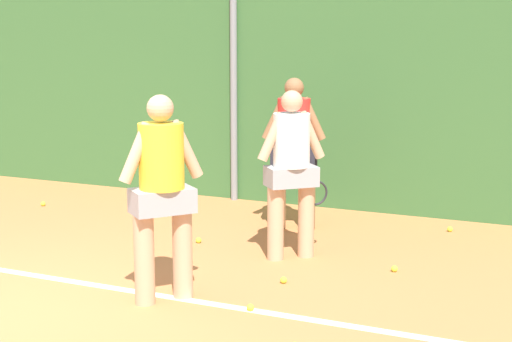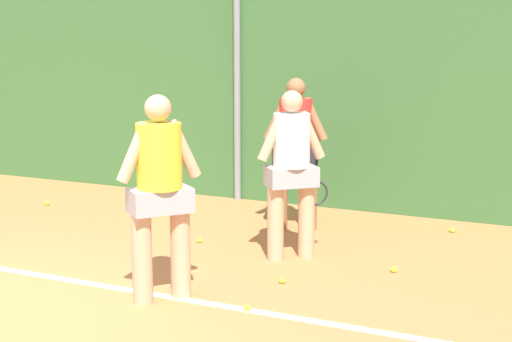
% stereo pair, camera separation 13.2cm
% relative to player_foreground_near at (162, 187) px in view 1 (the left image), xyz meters
% --- Properties ---
extents(ground_plane, '(26.53, 26.53, 0.00)m').
position_rel_player_foreground_near_xyz_m(ground_plane, '(-1.25, 0.54, -1.07)').
color(ground_plane, '#C67542').
extents(hedge_fence_backdrop, '(17.24, 0.25, 3.01)m').
position_rel_player_foreground_near_xyz_m(hedge_fence_backdrop, '(-1.25, 4.28, 0.44)').
color(hedge_fence_backdrop, '#386633').
rests_on(hedge_fence_backdrop, ground_plane).
extents(fence_post_center, '(0.10, 0.10, 3.21)m').
position_rel_player_foreground_near_xyz_m(fence_post_center, '(-1.25, 4.11, 0.54)').
color(fence_post_center, gray).
rests_on(fence_post_center, ground_plane).
extents(court_baseline_paint, '(12.60, 0.10, 0.01)m').
position_rel_player_foreground_near_xyz_m(court_baseline_paint, '(-1.25, 0.08, -1.06)').
color(court_baseline_paint, white).
rests_on(court_baseline_paint, ground_plane).
extents(player_foreground_near, '(0.60, 0.65, 1.90)m').
position_rel_player_foreground_near_xyz_m(player_foreground_near, '(0.00, 0.00, 0.00)').
color(player_foreground_near, tan).
rests_on(player_foreground_near, ground_plane).
extents(player_midcourt, '(0.61, 0.65, 1.83)m').
position_rel_player_foreground_near_xyz_m(player_midcourt, '(0.58, 1.73, -0.04)').
color(player_midcourt, tan).
rests_on(player_midcourt, ground_plane).
extents(player_backcourt_far, '(0.77, 0.47, 1.89)m').
position_rel_player_foreground_near_xyz_m(player_backcourt_far, '(0.14, 2.90, -0.01)').
color(player_backcourt_far, '#8C603D').
rests_on(player_backcourt_far, ground_plane).
extents(tennis_ball_1, '(0.07, 0.07, 0.07)m').
position_rel_player_foreground_near_xyz_m(tennis_ball_1, '(1.74, 1.69, -1.03)').
color(tennis_ball_1, '#CCDB33').
rests_on(tennis_ball_1, ground_plane).
extents(tennis_ball_3, '(0.07, 0.07, 0.07)m').
position_rel_player_foreground_near_xyz_m(tennis_ball_3, '(-3.54, 2.62, -1.03)').
color(tennis_ball_3, '#CCDB33').
rests_on(tennis_ball_3, ground_plane).
extents(tennis_ball_6, '(0.07, 0.07, 0.07)m').
position_rel_player_foreground_near_xyz_m(tennis_ball_6, '(1.98, 3.54, -1.03)').
color(tennis_ball_6, '#CCDB33').
rests_on(tennis_ball_6, ground_plane).
extents(tennis_ball_8, '(0.07, 0.07, 0.07)m').
position_rel_player_foreground_near_xyz_m(tennis_ball_8, '(0.84, 0.07, -1.03)').
color(tennis_ball_8, '#CCDB33').
rests_on(tennis_ball_8, ground_plane).
extents(tennis_ball_9, '(0.07, 0.07, 0.07)m').
position_rel_player_foreground_near_xyz_m(tennis_ball_9, '(-0.62, 1.83, -1.03)').
color(tennis_ball_9, '#CCDB33').
rests_on(tennis_ball_9, ground_plane).
extents(tennis_ball_10, '(0.07, 0.07, 0.07)m').
position_rel_player_foreground_near_xyz_m(tennis_ball_10, '(0.83, 0.89, -1.03)').
color(tennis_ball_10, '#CCDB33').
rests_on(tennis_ball_10, ground_plane).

